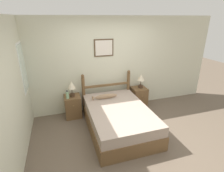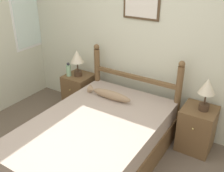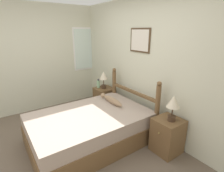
# 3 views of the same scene
# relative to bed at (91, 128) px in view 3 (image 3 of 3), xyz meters

# --- Properties ---
(ground_plane) EXTENTS (16.00, 16.00, 0.00)m
(ground_plane) POSITION_rel_bed_xyz_m (0.11, -0.56, -0.27)
(ground_plane) COLOR brown
(wall_back) EXTENTS (6.40, 0.08, 2.55)m
(wall_back) POSITION_rel_bed_xyz_m (0.11, 1.17, 1.00)
(wall_back) COLOR beige
(wall_back) RESTS_ON ground_plane
(wall_left) EXTENTS (0.08, 6.40, 2.55)m
(wall_left) POSITION_rel_bed_xyz_m (-2.02, -0.52, 1.00)
(wall_left) COLOR beige
(wall_left) RESTS_ON ground_plane
(bed) EXTENTS (1.37, 2.05, 0.55)m
(bed) POSITION_rel_bed_xyz_m (0.00, 0.00, 0.00)
(bed) COLOR brown
(bed) RESTS_ON ground_plane
(headboard) EXTENTS (1.37, 0.09, 1.13)m
(headboard) POSITION_rel_bed_xyz_m (0.00, 0.98, 0.33)
(headboard) COLOR brown
(headboard) RESTS_ON ground_plane
(nightstand_left) EXTENTS (0.41, 0.44, 0.59)m
(nightstand_left) POSITION_rel_bed_xyz_m (-0.96, 0.90, 0.02)
(nightstand_left) COLOR brown
(nightstand_left) RESTS_ON ground_plane
(nightstand_right) EXTENTS (0.41, 0.44, 0.59)m
(nightstand_right) POSITION_rel_bed_xyz_m (0.96, 0.90, 0.02)
(nightstand_right) COLOR brown
(nightstand_right) RESTS_ON ground_plane
(table_lamp_left) EXTENTS (0.20, 0.20, 0.42)m
(table_lamp_left) POSITION_rel_bed_xyz_m (-0.95, 0.89, 0.60)
(table_lamp_left) COLOR #422D1E
(table_lamp_left) RESTS_ON nightstand_left
(table_lamp_right) EXTENTS (0.20, 0.20, 0.42)m
(table_lamp_right) POSITION_rel_bed_xyz_m (1.00, 0.91, 0.60)
(table_lamp_right) COLOR #422D1E
(table_lamp_right) RESTS_ON nightstand_right
(bottle) EXTENTS (0.07, 0.07, 0.22)m
(bottle) POSITION_rel_bed_xyz_m (-1.08, 0.82, 0.41)
(bottle) COLOR #99C699
(bottle) RESTS_ON nightstand_left
(fish_pillow) EXTENTS (0.65, 0.11, 0.13)m
(fish_pillow) POSITION_rel_bed_xyz_m (-0.17, 0.58, 0.34)
(fish_pillow) COLOR #997A5B
(fish_pillow) RESTS_ON bed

